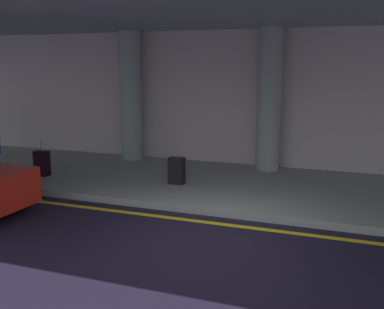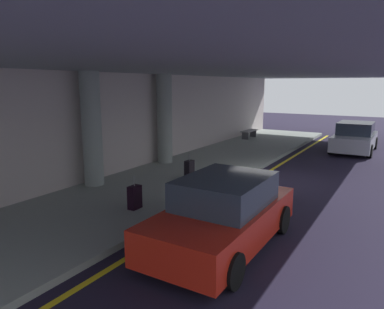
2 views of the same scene
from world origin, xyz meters
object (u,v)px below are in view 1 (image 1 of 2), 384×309
object	(u,v)px
support_column_center	(269,100)
suitcase_upright_secondary	(42,163)
suitcase_upright_primary	(177,171)
support_column_left_mid	(131,96)

from	to	relation	value
support_column_center	suitcase_upright_secondary	xyz separation A→B (m)	(-5.11, -2.65, -1.51)
suitcase_upright_primary	suitcase_upright_secondary	world-z (taller)	same
suitcase_upright_primary	suitcase_upright_secondary	xyz separation A→B (m)	(-3.45, -0.43, 0.00)
support_column_left_mid	suitcase_upright_primary	world-z (taller)	support_column_left_mid
suitcase_upright_primary	suitcase_upright_secondary	distance (m)	3.48
support_column_center	suitcase_upright_secondary	bearing A→B (deg)	-152.57
suitcase_upright_primary	support_column_left_mid	bearing A→B (deg)	135.81
support_column_center	suitcase_upright_primary	size ratio (longest dim) A/B	4.06
support_column_center	support_column_left_mid	bearing A→B (deg)	180.00
support_column_left_mid	suitcase_upright_primary	distance (m)	3.57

